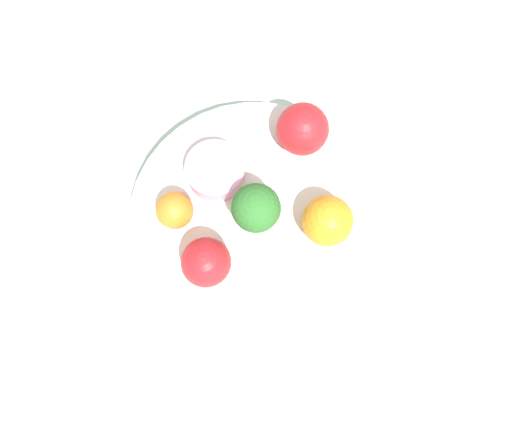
# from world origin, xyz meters

# --- Properties ---
(ground_plane) EXTENTS (6.00, 6.00, 0.00)m
(ground_plane) POSITION_xyz_m (0.00, 0.00, 0.00)
(ground_plane) COLOR gray
(table_surface) EXTENTS (1.20, 1.20, 0.02)m
(table_surface) POSITION_xyz_m (0.00, 0.00, 0.01)
(table_surface) COLOR #B2C6B2
(table_surface) RESTS_ON ground_plane
(bowl) EXTENTS (0.26, 0.26, 0.04)m
(bowl) POSITION_xyz_m (0.00, 0.00, 0.04)
(bowl) COLOR silver
(bowl) RESTS_ON table_surface
(broccoli) EXTENTS (0.05, 0.05, 0.06)m
(broccoli) POSITION_xyz_m (0.00, 0.00, 0.10)
(broccoli) COLOR #99C17A
(broccoli) RESTS_ON bowl
(apple_red) EXTENTS (0.05, 0.05, 0.05)m
(apple_red) POSITION_xyz_m (0.09, -0.04, 0.09)
(apple_red) COLOR red
(apple_red) RESTS_ON bowl
(apple_green) EXTENTS (0.05, 0.05, 0.05)m
(apple_green) POSITION_xyz_m (-0.05, 0.04, 0.09)
(apple_green) COLOR red
(apple_green) RESTS_ON bowl
(orange_front) EXTENTS (0.04, 0.04, 0.04)m
(orange_front) POSITION_xyz_m (-0.01, 0.08, 0.08)
(orange_front) COLOR orange
(orange_front) RESTS_ON bowl
(orange_back) EXTENTS (0.05, 0.05, 0.05)m
(orange_back) POSITION_xyz_m (0.00, -0.07, 0.09)
(orange_back) COLOR orange
(orange_back) RESTS_ON bowl
(small_cup) EXTENTS (0.06, 0.06, 0.02)m
(small_cup) POSITION_xyz_m (0.04, 0.05, 0.07)
(small_cup) COLOR #EA9EC6
(small_cup) RESTS_ON bowl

